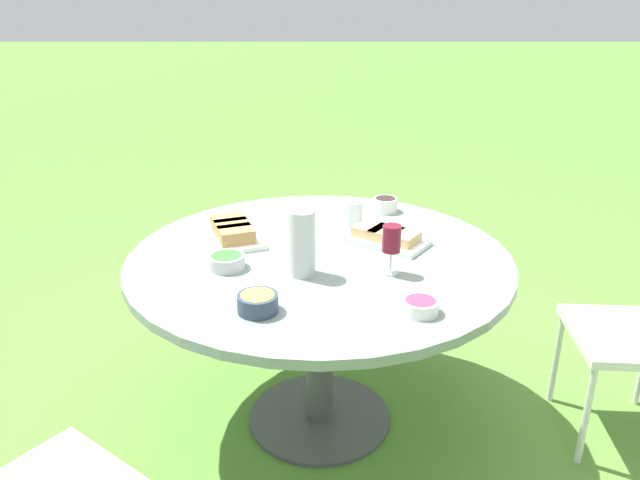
# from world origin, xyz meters

# --- Properties ---
(ground_plane) EXTENTS (40.00, 40.00, 0.00)m
(ground_plane) POSITION_xyz_m (0.00, 0.00, 0.00)
(ground_plane) COLOR #5B8C38
(dining_table) EXTENTS (1.46, 1.46, 0.76)m
(dining_table) POSITION_xyz_m (0.00, 0.00, 0.66)
(dining_table) COLOR #4C4C51
(dining_table) RESTS_ON ground_plane
(water_pitcher) EXTENTS (0.10, 0.09, 0.24)m
(water_pitcher) POSITION_xyz_m (0.06, 0.17, 0.88)
(water_pitcher) COLOR silver
(water_pitcher) RESTS_ON dining_table
(wine_glass) EXTENTS (0.07, 0.07, 0.18)m
(wine_glass) POSITION_xyz_m (-0.25, 0.17, 0.89)
(wine_glass) COLOR silver
(wine_glass) RESTS_ON dining_table
(platter_bread_main) EXTENTS (0.30, 0.37, 0.07)m
(platter_bread_main) POSITION_xyz_m (0.35, -0.16, 0.79)
(platter_bread_main) COLOR white
(platter_bread_main) RESTS_ON dining_table
(platter_charcuterie) EXTENTS (0.37, 0.33, 0.06)m
(platter_charcuterie) POSITION_xyz_m (-0.26, -0.11, 0.79)
(platter_charcuterie) COLOR white
(platter_charcuterie) RESTS_ON dining_table
(bowl_fries) EXTENTS (0.13, 0.13, 0.06)m
(bowl_fries) POSITION_xyz_m (0.19, 0.45, 0.79)
(bowl_fries) COLOR #334256
(bowl_fries) RESTS_ON dining_table
(bowl_salad) EXTENTS (0.13, 0.13, 0.05)m
(bowl_salad) POSITION_xyz_m (0.34, 0.12, 0.79)
(bowl_salad) COLOR silver
(bowl_salad) RESTS_ON dining_table
(bowl_olives) EXTENTS (0.11, 0.11, 0.06)m
(bowl_olives) POSITION_xyz_m (-0.30, -0.49, 0.80)
(bowl_olives) COLOR white
(bowl_olives) RESTS_ON dining_table
(bowl_dip_red) EXTENTS (0.12, 0.12, 0.04)m
(bowl_dip_red) POSITION_xyz_m (-0.31, 0.46, 0.79)
(bowl_dip_red) COLOR white
(bowl_dip_red) RESTS_ON dining_table
(cup_water_near) EXTENTS (0.07, 0.07, 0.10)m
(cup_water_near) POSITION_xyz_m (-0.15, -0.32, 0.81)
(cup_water_near) COLOR silver
(cup_water_near) RESTS_ON dining_table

